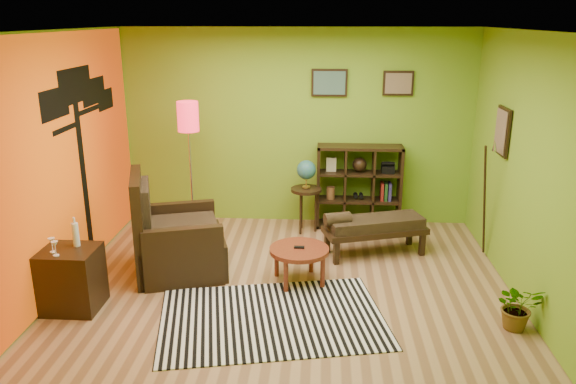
# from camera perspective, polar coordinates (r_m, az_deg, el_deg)

# --- Properties ---
(ground) EXTENTS (5.00, 5.00, 0.00)m
(ground) POSITION_cam_1_polar(r_m,az_deg,el_deg) (6.42, -0.11, -9.75)
(ground) COLOR #AA7F55
(ground) RESTS_ON ground
(room_shell) EXTENTS (5.04, 4.54, 2.82)m
(room_shell) POSITION_cam_1_polar(r_m,az_deg,el_deg) (5.85, -1.02, 6.25)
(room_shell) COLOR #72A424
(room_shell) RESTS_ON ground
(zebra_rug) EXTENTS (2.50, 1.92, 0.01)m
(zebra_rug) POSITION_cam_1_polar(r_m,az_deg,el_deg) (5.84, -1.63, -12.65)
(zebra_rug) COLOR white
(zebra_rug) RESTS_ON ground
(coffee_table) EXTENTS (0.68, 0.68, 0.44)m
(coffee_table) POSITION_cam_1_polar(r_m,az_deg,el_deg) (6.43, 1.15, -6.19)
(coffee_table) COLOR maroon
(coffee_table) RESTS_ON ground
(armchair) EXTENTS (1.26, 1.25, 1.23)m
(armchair) POSITION_cam_1_polar(r_m,az_deg,el_deg) (6.81, -11.52, -5.05)
(armchair) COLOR black
(armchair) RESTS_ON ground
(side_cabinet) EXTENTS (0.56, 0.51, 0.98)m
(side_cabinet) POSITION_cam_1_polar(r_m,az_deg,el_deg) (6.30, -21.10, -8.21)
(side_cabinet) COLOR black
(side_cabinet) RESTS_ON ground
(floor_lamp) EXTENTS (0.29, 0.29, 1.90)m
(floor_lamp) POSITION_cam_1_polar(r_m,az_deg,el_deg) (7.40, -10.06, 6.28)
(floor_lamp) COLOR silver
(floor_lamp) RESTS_ON ground
(globe_table) EXTENTS (0.43, 0.43, 1.04)m
(globe_table) POSITION_cam_1_polar(r_m,az_deg,el_deg) (7.79, 1.87, 1.42)
(globe_table) COLOR black
(globe_table) RESTS_ON ground
(cube_shelf) EXTENTS (1.20, 0.35, 1.20)m
(cube_shelf) POSITION_cam_1_polar(r_m,az_deg,el_deg) (8.10, 7.29, 0.53)
(cube_shelf) COLOR black
(cube_shelf) RESTS_ON ground
(bench) EXTENTS (1.38, 0.83, 0.60)m
(bench) POSITION_cam_1_polar(r_m,az_deg,el_deg) (7.22, 8.58, -3.43)
(bench) COLOR black
(bench) RESTS_ON ground
(potted_plant) EXTENTS (0.45, 0.49, 0.37)m
(potted_plant) POSITION_cam_1_polar(r_m,az_deg,el_deg) (6.02, 22.27, -11.13)
(potted_plant) COLOR #26661E
(potted_plant) RESTS_ON ground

